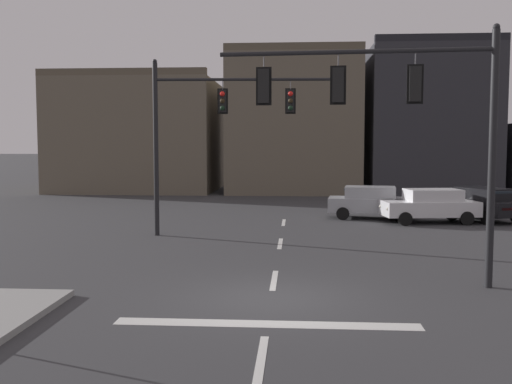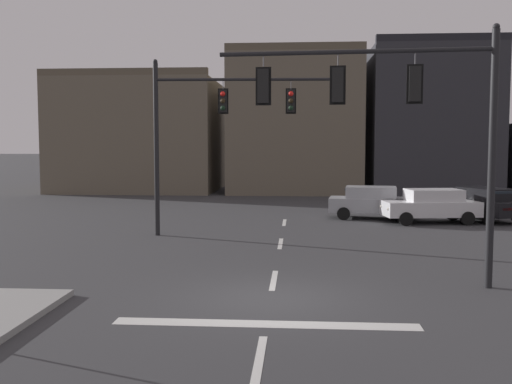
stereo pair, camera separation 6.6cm
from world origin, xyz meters
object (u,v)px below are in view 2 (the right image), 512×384
signal_mast_far_side (206,120)px  car_lot_nearside (373,202)px  signal_mast_near_side (401,109)px  car_lot_farside (431,205)px  car_lot_middle (483,203)px

signal_mast_far_side → car_lot_nearside: 10.35m
signal_mast_near_side → car_lot_farside: size_ratio=1.55×
car_lot_middle → car_lot_farside: 3.01m
car_lot_nearside → car_lot_farside: size_ratio=1.00×
signal_mast_near_side → car_lot_nearside: signal_mast_near_side is taller
signal_mast_near_side → signal_mast_far_side: bearing=128.5°
signal_mast_near_side → car_lot_middle: (6.35, 13.80, -3.80)m
signal_mast_far_side → car_lot_middle: bearing=24.3°
car_lot_middle → car_lot_farside: same height
car_lot_farside → signal_mast_far_side: bearing=-155.7°
signal_mast_far_side → car_lot_nearside: signal_mast_far_side is taller
signal_mast_near_side → signal_mast_far_side: size_ratio=1.00×
signal_mast_near_side → car_lot_middle: signal_mast_near_side is taller
car_lot_nearside → car_lot_farside: (2.53, -1.52, 0.00)m
signal_mast_near_side → signal_mast_far_side: signal_mast_far_side is taller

